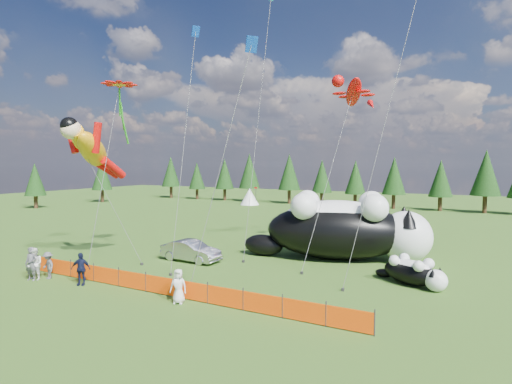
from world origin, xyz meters
TOP-DOWN VIEW (x-y plane):
  - ground at (0.00, 0.00)m, footprint 160.00×160.00m
  - safety_fence at (0.00, -3.00)m, footprint 22.06×0.06m
  - tree_line at (0.00, 45.00)m, footprint 90.00×4.00m
  - festival_tents at (11.00, 40.00)m, footprint 50.00×3.20m
  - cat_large at (6.52, 9.22)m, footprint 13.25×7.23m
  - cat_small at (11.60, 4.90)m, footprint 4.14×2.90m
  - car at (-2.99, 3.65)m, footprint 4.51×1.72m
  - spectator_a at (-8.48, -4.53)m, footprint 0.83×0.66m
  - spectator_b at (-8.36, -4.37)m, footprint 0.95×0.58m
  - spectator_c at (-5.11, -3.80)m, footprint 1.22×1.00m
  - spectator_d at (-7.89, -3.86)m, footprint 1.14×0.74m
  - spectator_e at (1.68, -3.60)m, footprint 0.96×0.78m
  - superhero_kite at (-8.13, -0.19)m, footprint 6.52×6.65m
  - gecko_kite at (6.30, 11.89)m, footprint 4.79×11.16m
  - flower_kite at (-7.26, 1.44)m, footprint 3.18×6.06m
  - diamond_kite_a at (-3.99, 5.72)m, footprint 2.71×6.56m
  - diamond_kite_c at (4.29, -1.08)m, footprint 3.26×2.36m
  - diamond_kite_d at (-0.66, 11.52)m, footprint 1.66×7.57m

SIDE VIEW (x-z plane):
  - ground at x=0.00m, z-range 0.00..0.00m
  - safety_fence at x=0.00m, z-range -0.05..1.05m
  - car at x=-2.99m, z-range 0.00..1.47m
  - cat_small at x=11.60m, z-range -0.04..1.57m
  - spectator_d at x=-7.89m, z-range 0.00..1.62m
  - spectator_e at x=1.68m, z-range 0.00..1.71m
  - spectator_c at x=-5.11m, z-range 0.00..1.86m
  - spectator_b at x=-8.36m, z-range 0.00..1.91m
  - spectator_a at x=-8.48m, z-range 0.00..1.98m
  - festival_tents at x=11.00m, z-range 0.00..2.80m
  - cat_large at x=6.52m, z-range -0.12..4.75m
  - tree_line at x=0.00m, z-range 0.00..8.00m
  - superhero_kite at x=-8.13m, z-range 2.61..12.94m
  - flower_kite at x=-7.26m, z-range 5.64..18.70m
  - gecko_kite at x=6.30m, z-range 5.04..19.52m
  - diamond_kite_c at x=4.29m, z-range 5.49..19.14m
  - diamond_kite_a at x=-3.99m, z-range 6.95..24.89m
  - diamond_kite_d at x=-0.66m, z-range 8.29..30.27m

